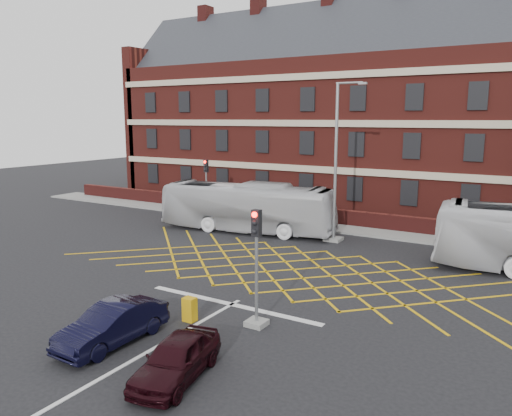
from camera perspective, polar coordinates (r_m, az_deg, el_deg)
The scene contains 15 objects.
ground at distance 23.29m, azimuth 2.07°, elevation -8.30°, with size 120.00×120.00×0.00m, color black.
victorian_building at distance 42.62m, azimuth 17.23°, elevation 10.39°, with size 51.00×12.17×20.40m.
boundary_wall at distance 34.72m, azimuth 12.57°, elevation -1.38°, with size 56.00×0.50×1.10m, color #4D1614.
far_pavement at distance 33.90m, azimuth 11.99°, elevation -2.48°, with size 60.00×3.00×0.12m, color slate.
box_junction_hatching at distance 24.97m, azimuth 4.32°, elevation -7.01°, with size 11.50×0.12×0.02m, color #CC990C.
stop_line at distance 20.48m, azimuth -2.78°, elevation -10.94°, with size 8.00×0.30×0.02m, color silver.
centre_line at distance 16.00m, azimuth -16.54°, elevation -17.75°, with size 0.15×14.00×0.02m, color silver.
bus_left at distance 32.76m, azimuth -1.03°, elevation 0.09°, with size 2.72×11.63×3.24m, color silver.
car_navy at distance 17.63m, azimuth -16.08°, elevation -12.65°, with size 1.41×4.05×1.33m, color black.
car_maroon at distance 15.09m, azimuth -9.09°, elevation -16.63°, with size 1.46×3.64×1.24m, color black.
traffic_light_near at distance 17.91m, azimuth 0.06°, elevation -8.11°, with size 0.70×0.70×4.27m.
traffic_light_far at distance 38.47m, azimuth -5.68°, elevation 1.78°, with size 0.70×0.70×4.27m.
street_lamp at distance 30.32m, azimuth 9.12°, elevation 2.33°, with size 2.25×1.00×9.44m.
direction_signs at distance 40.05m, azimuth -6.66°, elevation 1.54°, with size 1.10×0.16×2.20m.
utility_cabinet at distance 18.93m, azimuth -7.59°, elevation -11.41°, with size 0.46×0.37×0.90m, color #C7920B.
Camera 1 is at (10.69, -19.32, 7.42)m, focal length 35.00 mm.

